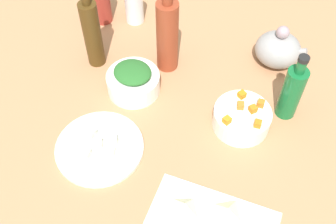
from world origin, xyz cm
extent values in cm
cube|color=#AE7750|center=(0.00, 0.00, 1.50)|extent=(190.00, 190.00, 3.00)
cylinder|color=white|center=(-13.01, -14.95, 3.60)|extent=(23.13, 23.13, 1.20)
cylinder|color=white|center=(-14.04, 7.18, 5.99)|extent=(15.24, 15.24, 5.98)
cylinder|color=white|center=(18.35, 7.48, 5.88)|extent=(15.45, 15.45, 5.77)
ellipsoid|color=#969393|center=(20.81, 35.05, 8.18)|extent=(13.80, 12.95, 10.36)
sphere|color=gray|center=(20.81, 35.05, 14.90)|extent=(3.86, 3.86, 3.86)
cylinder|color=#969393|center=(26.68, 35.05, 9.47)|extent=(5.38, 2.00, 3.93)
cylinder|color=brown|center=(-9.16, 20.36, 14.51)|extent=(6.40, 6.40, 23.01)
cylinder|color=#156430|center=(28.45, 16.74, 11.19)|extent=(5.59, 5.59, 16.38)
cylinder|color=#156430|center=(28.45, 16.74, 21.34)|extent=(2.51, 2.51, 3.93)
cylinder|color=black|center=(28.45, 16.74, 23.90)|extent=(2.79, 2.79, 1.20)
cylinder|color=#462F11|center=(-29.77, 13.07, 13.84)|extent=(5.26, 5.26, 21.69)
cylinder|color=maroon|center=(-37.56, 31.23, 10.31)|extent=(5.84, 5.84, 14.62)
cylinder|color=white|center=(-27.82, 35.51, 9.12)|extent=(6.08, 6.08, 12.23)
cube|color=orange|center=(23.04, 4.59, 9.67)|extent=(1.97, 1.97, 1.80)
cube|color=orange|center=(17.19, 8.52, 9.67)|extent=(2.28, 2.28, 1.80)
cube|color=orange|center=(21.91, 11.38, 9.67)|extent=(1.92, 1.92, 1.80)
cube|color=orange|center=(16.40, 12.27, 9.67)|extent=(2.47, 2.47, 1.80)
cube|color=orange|center=(15.46, 2.48, 9.67)|extent=(2.40, 2.40, 1.80)
cube|color=orange|center=(20.54, 8.72, 9.67)|extent=(2.54, 2.54, 1.80)
ellipsoid|color=#276228|center=(-14.04, 7.18, 10.41)|extent=(11.85, 11.00, 2.85)
cube|color=white|center=(-16.63, -12.78, 5.30)|extent=(2.49, 2.49, 2.20)
cube|color=#F8E7CC|center=(-14.57, -18.92, 5.30)|extent=(2.49, 2.49, 2.20)
cube|color=white|center=(-9.13, -15.75, 5.30)|extent=(2.68, 2.68, 2.20)
cube|color=white|center=(-10.23, -12.37, 5.30)|extent=(3.02, 3.02, 2.20)
cube|color=white|center=(-13.30, -14.95, 5.30)|extent=(2.94, 2.94, 2.20)
pyramid|color=beige|center=(23.40, -18.99, 5.38)|extent=(6.73, 6.98, 2.76)
pyramid|color=beige|center=(13.94, -21.91, 5.37)|extent=(6.85, 6.38, 2.75)
camera|label=1|loc=(26.67, -60.68, 93.47)|focal=43.52mm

